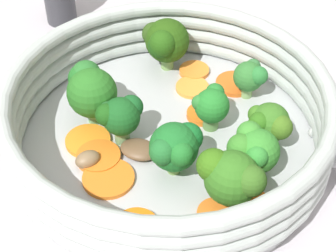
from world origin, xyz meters
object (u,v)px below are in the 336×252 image
at_px(broccoli_floret_2, 211,105).
at_px(broccoli_floret_8, 253,150).
at_px(broccoli_floret_6, 250,76).
at_px(broccoli_floret_7, 231,177).
at_px(carrot_slice_5, 136,227).
at_px(broccoli_floret_5, 120,115).
at_px(skillet, 168,144).
at_px(broccoli_floret_4, 269,123).
at_px(mushroom_piece_0, 139,149).
at_px(carrot_slice_4, 202,114).
at_px(carrot_slice_3, 88,141).
at_px(broccoli_floret_0, 176,147).
at_px(carrot_slice_6, 194,71).
at_px(mushroom_piece_1, 88,159).
at_px(carrot_slice_9, 250,207).
at_px(broccoli_floret_3, 165,41).
at_px(carrot_slice_8, 234,84).
at_px(broccoli_floret_1, 90,88).
at_px(carrot_slice_2, 193,88).
at_px(carrot_slice_1, 98,157).
at_px(carrot_slice_7, 217,215).
at_px(carrot_slice_0, 108,178).

bearing_deg(broccoli_floret_2, broccoli_floret_8, 136.07).
relative_size(broccoli_floret_6, broccoli_floret_7, 0.69).
relative_size(carrot_slice_5, broccoli_floret_5, 0.77).
relative_size(skillet, carrot_slice_5, 7.63).
relative_size(broccoli_floret_4, mushroom_piece_0, 1.24).
height_order(carrot_slice_4, broccoli_floret_2, broccoli_floret_2).
distance_m(carrot_slice_3, broccoli_floret_0, 0.09).
relative_size(carrot_slice_3, carrot_slice_6, 1.32).
xyz_separation_m(broccoli_floret_0, mushroom_piece_1, (0.07, 0.02, -0.02)).
xyz_separation_m(carrot_slice_9, broccoli_floret_7, (0.02, -0.00, 0.03)).
xyz_separation_m(broccoli_floret_3, mushroom_piece_1, (0.02, 0.15, -0.03)).
height_order(skillet, carrot_slice_5, carrot_slice_5).
distance_m(broccoli_floret_5, mushroom_piece_0, 0.03).
height_order(carrot_slice_3, mushroom_piece_0, mushroom_piece_0).
xyz_separation_m(broccoli_floret_3, mushroom_piece_0, (-0.02, 0.12, -0.03)).
xyz_separation_m(skillet, carrot_slice_3, (0.07, 0.03, 0.01)).
bearing_deg(broccoli_floret_4, broccoli_floret_6, -63.04).
relative_size(carrot_slice_8, carrot_slice_9, 0.97).
height_order(carrot_slice_6, broccoli_floret_1, broccoli_floret_1).
distance_m(broccoli_floret_2, broccoli_floret_8, 0.07).
bearing_deg(carrot_slice_2, broccoli_floret_3, -30.69).
bearing_deg(carrot_slice_4, carrot_slice_1, 49.70).
height_order(carrot_slice_5, carrot_slice_9, same).
relative_size(carrot_slice_7, broccoli_floret_6, 0.84).
distance_m(carrot_slice_7, broccoli_floret_5, 0.12).
distance_m(carrot_slice_7, mushroom_piece_0, 0.10).
relative_size(carrot_slice_0, carrot_slice_4, 1.57).
relative_size(carrot_slice_1, carrot_slice_8, 1.04).
distance_m(skillet, carrot_slice_5, 0.10).
height_order(broccoli_floret_4, mushroom_piece_1, broccoli_floret_4).
distance_m(carrot_slice_8, broccoli_floret_7, 0.15).
xyz_separation_m(broccoli_floret_3, broccoli_floret_6, (-0.09, 0.01, -0.01)).
distance_m(carrot_slice_0, broccoli_floret_4, 0.15).
height_order(carrot_slice_3, carrot_slice_6, same).
bearing_deg(broccoli_floret_1, carrot_slice_5, 128.37).
distance_m(mushroom_piece_0, mushroom_piece_1, 0.05).
relative_size(carrot_slice_4, broccoli_floret_0, 0.57).
bearing_deg(broccoli_floret_4, carrot_slice_4, -13.70).
bearing_deg(carrot_slice_5, mushroom_piece_0, -70.46).
bearing_deg(skillet, broccoli_floret_5, 21.79).
distance_m(carrot_slice_9, broccoli_floret_8, 0.05).
bearing_deg(broccoli_floret_8, carrot_slice_8, -69.53).
xyz_separation_m(broccoli_floret_2, broccoli_floret_7, (-0.04, 0.08, 0.01)).
xyz_separation_m(carrot_slice_9, broccoli_floret_4, (0.00, -0.08, 0.02)).
distance_m(carrot_slice_5, broccoli_floret_1, 0.14).
height_order(carrot_slice_3, broccoli_floret_3, broccoli_floret_3).
bearing_deg(carrot_slice_4, broccoli_floret_3, -45.80).
bearing_deg(broccoli_floret_4, skillet, 14.20).
height_order(skillet, carrot_slice_0, carrot_slice_0).
distance_m(carrot_slice_6, broccoli_floret_5, 0.12).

